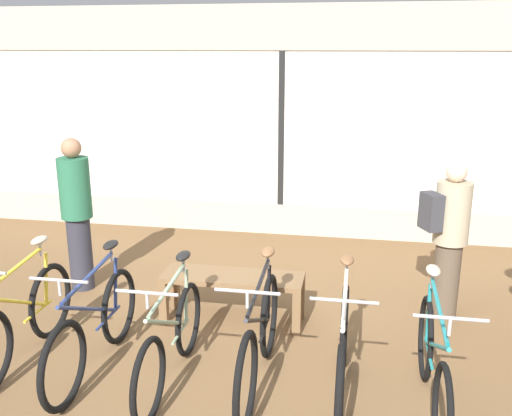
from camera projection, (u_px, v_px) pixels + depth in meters
name	position (u px, v px, depth m)	size (l,w,h in m)	color
ground_plane	(217.00, 377.00, 4.76)	(24.00, 24.00, 0.00)	brown
shop_back_wall	(281.00, 122.00, 7.94)	(12.00, 0.08, 3.20)	#B2A893
bicycle_far_left	(21.00, 321.00, 4.90)	(0.46, 1.69, 1.04)	black
bicycle_left	(94.00, 328.00, 4.78)	(0.46, 1.73, 1.03)	black
bicycle_center_left	(171.00, 341.00, 4.59)	(0.46, 1.64, 1.01)	black
bicycle_center_right	(259.00, 341.00, 4.54)	(0.46, 1.78, 1.05)	black
bicycle_right	(342.00, 350.00, 4.43)	(0.46, 1.71, 1.03)	black
bicycle_far_right	(433.00, 366.00, 4.20)	(0.46, 1.74, 1.03)	black
display_bench	(233.00, 284.00, 5.63)	(1.40, 0.44, 0.49)	brown
customer_near_rack	(449.00, 235.00, 5.64)	(0.56, 0.47, 1.60)	brown
customer_by_window	(77.00, 211.00, 6.27)	(0.39, 0.39, 1.72)	#2D2D38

